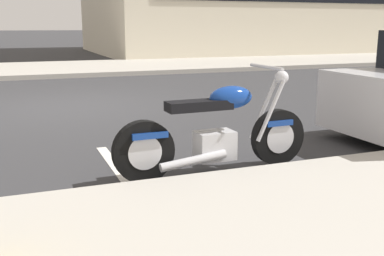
% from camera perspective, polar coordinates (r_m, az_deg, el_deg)
% --- Properties ---
extents(ground_plane, '(260.00, 260.00, 0.00)m').
position_cam_1_polar(ground_plane, '(9.14, -14.72, 2.53)').
color(ground_plane, '#333335').
extents(sidewalk_far_curb, '(120.00, 5.00, 0.14)m').
position_cam_1_polar(sidewalk_far_curb, '(20.96, 17.34, 8.01)').
color(sidewalk_far_curb, '#ADA89E').
rests_on(sidewalk_far_curb, ground).
extents(parking_stall_stripe, '(0.12, 2.20, 0.01)m').
position_cam_1_polar(parking_stall_stripe, '(4.97, -8.80, -5.41)').
color(parking_stall_stripe, silver).
rests_on(parking_stall_stripe, ground).
extents(parked_motorcycle, '(2.17, 0.62, 1.11)m').
position_cam_1_polar(parked_motorcycle, '(4.83, 3.09, -0.64)').
color(parked_motorcycle, black).
rests_on(parked_motorcycle, ground).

